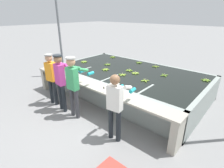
% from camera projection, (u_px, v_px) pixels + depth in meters
% --- Properties ---
extents(ground_plane, '(80.00, 80.00, 0.00)m').
position_uv_depth(ground_plane, '(88.00, 113.00, 5.10)').
color(ground_plane, gray).
rests_on(ground_plane, ground).
extents(wash_tank, '(5.21, 2.99, 0.82)m').
position_uv_depth(wash_tank, '(128.00, 82.00, 6.30)').
color(wash_tank, gray).
rests_on(wash_tank, ground).
extents(work_ledge, '(5.21, 0.45, 0.82)m').
position_uv_depth(work_ledge, '(93.00, 91.00, 5.03)').
color(work_ledge, '#A8A393').
rests_on(work_ledge, ground).
extents(worker_0, '(0.46, 0.73, 1.61)m').
position_uv_depth(worker_0, '(52.00, 75.00, 5.27)').
color(worker_0, '#1E2328').
rests_on(worker_0, ground).
extents(worker_1, '(0.46, 0.74, 1.68)m').
position_uv_depth(worker_1, '(61.00, 78.00, 4.88)').
color(worker_1, '#1E2328').
rests_on(worker_1, ground).
extents(worker_2, '(0.41, 0.72, 1.70)m').
position_uv_depth(worker_2, '(74.00, 82.00, 4.56)').
color(worker_2, '#38383D').
rests_on(worker_2, ground).
extents(worker_3, '(0.47, 0.73, 1.58)m').
position_uv_depth(worker_3, '(116.00, 102.00, 3.73)').
color(worker_3, '#1E2328').
rests_on(worker_3, ground).
extents(banana_bunch_floating_0, '(0.28, 0.27, 0.08)m').
position_uv_depth(banana_bunch_floating_0, '(206.00, 80.00, 5.21)').
color(banana_bunch_floating_0, '#75A333').
rests_on(banana_bunch_floating_0, wash_tank).
extents(banana_bunch_floating_1, '(0.27, 0.28, 0.08)m').
position_uv_depth(banana_bunch_floating_1, '(105.00, 70.00, 6.19)').
color(banana_bunch_floating_1, '#8CB738').
rests_on(banana_bunch_floating_1, wash_tank).
extents(banana_bunch_floating_2, '(0.25, 0.25, 0.08)m').
position_uv_depth(banana_bunch_floating_2, '(156.00, 66.00, 6.54)').
color(banana_bunch_floating_2, '#93BC3D').
rests_on(banana_bunch_floating_2, wash_tank).
extents(banana_bunch_floating_3, '(0.27, 0.28, 0.08)m').
position_uv_depth(banana_bunch_floating_3, '(129.00, 70.00, 6.10)').
color(banana_bunch_floating_3, '#7FAD33').
rests_on(banana_bunch_floating_3, wash_tank).
extents(banana_bunch_floating_4, '(0.25, 0.25, 0.08)m').
position_uv_depth(banana_bunch_floating_4, '(164.00, 75.00, 5.63)').
color(banana_bunch_floating_4, '#75A333').
rests_on(banana_bunch_floating_4, wash_tank).
extents(banana_bunch_floating_5, '(0.28, 0.27, 0.08)m').
position_uv_depth(banana_bunch_floating_5, '(122.00, 75.00, 5.68)').
color(banana_bunch_floating_5, '#93BC3D').
rests_on(banana_bunch_floating_5, wash_tank).
extents(banana_bunch_floating_6, '(0.25, 0.25, 0.08)m').
position_uv_depth(banana_bunch_floating_6, '(116.00, 81.00, 5.13)').
color(banana_bunch_floating_6, '#7FAD33').
rests_on(banana_bunch_floating_6, wash_tank).
extents(banana_bunch_floating_7, '(0.27, 0.28, 0.08)m').
position_uv_depth(banana_bunch_floating_7, '(108.00, 64.00, 6.79)').
color(banana_bunch_floating_7, '#75A333').
rests_on(banana_bunch_floating_7, wash_tank).
extents(banana_bunch_floating_8, '(0.24, 0.24, 0.08)m').
position_uv_depth(banana_bunch_floating_8, '(145.00, 81.00, 5.18)').
color(banana_bunch_floating_8, '#8CB738').
rests_on(banana_bunch_floating_8, wash_tank).
extents(banana_bunch_floating_9, '(0.28, 0.28, 0.08)m').
position_uv_depth(banana_bunch_floating_9, '(135.00, 73.00, 5.82)').
color(banana_bunch_floating_9, '#9EC642').
rests_on(banana_bunch_floating_9, wash_tank).
extents(banana_bunch_floating_10, '(0.28, 0.27, 0.08)m').
position_uv_depth(banana_bunch_floating_10, '(139.00, 63.00, 7.05)').
color(banana_bunch_floating_10, '#75A333').
rests_on(banana_bunch_floating_10, wash_tank).
extents(banana_bunch_floating_11, '(0.28, 0.28, 0.08)m').
position_uv_depth(banana_bunch_floating_11, '(84.00, 62.00, 7.16)').
color(banana_bunch_floating_11, '#8CB738').
rests_on(banana_bunch_floating_11, wash_tank).
extents(banana_bunch_floating_12, '(0.27, 0.27, 0.08)m').
position_uv_depth(banana_bunch_floating_12, '(113.00, 57.00, 7.91)').
color(banana_bunch_floating_12, '#7FAD33').
rests_on(banana_bunch_floating_12, wash_tank).
extents(knife_0, '(0.27, 0.27, 0.02)m').
position_uv_depth(knife_0, '(104.00, 89.00, 4.64)').
color(knife_0, silver).
rests_on(knife_0, work_ledge).
extents(knife_1, '(0.27, 0.27, 0.02)m').
position_uv_depth(knife_1, '(55.00, 70.00, 6.15)').
color(knife_1, silver).
rests_on(knife_1, work_ledge).
extents(support_post_left, '(0.09, 0.09, 3.20)m').
position_uv_depth(support_post_left, '(60.00, 40.00, 7.50)').
color(support_post_left, slate).
rests_on(support_post_left, ground).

